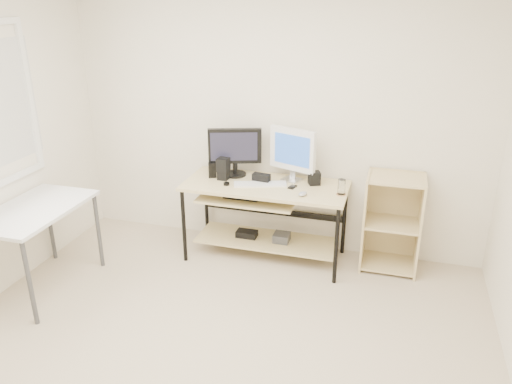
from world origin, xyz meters
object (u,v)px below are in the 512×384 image
object	(u,v)px
black_monitor	(235,149)
white_imac	(292,151)
shelf_unit	(392,221)
desk	(263,205)
audio_controller	(212,170)
side_table	(35,217)

from	to	relation	value
black_monitor	white_imac	world-z (taller)	white_imac
black_monitor	shelf_unit	bearing A→B (deg)	-18.33
shelf_unit	black_monitor	distance (m)	1.60
black_monitor	white_imac	bearing A→B (deg)	-17.74
desk	black_monitor	xyz separation A→B (m)	(-0.32, 0.15, 0.47)
shelf_unit	audio_controller	distance (m)	1.73
side_table	audio_controller	distance (m)	1.59
desk	black_monitor	size ratio (longest dim) A/B	3.05
desk	side_table	bearing A→B (deg)	-147.35
desk	white_imac	world-z (taller)	white_imac
white_imac	desk	bearing A→B (deg)	-125.47
shelf_unit	black_monitor	bearing A→B (deg)	-179.52
audio_controller	white_imac	bearing A→B (deg)	-13.29
desk	black_monitor	world-z (taller)	black_monitor
white_imac	black_monitor	bearing A→B (deg)	-158.43
side_table	black_monitor	distance (m)	1.83
side_table	white_imac	distance (m)	2.28
shelf_unit	desk	bearing A→B (deg)	-172.23
desk	audio_controller	xyz separation A→B (m)	(-0.51, 0.03, 0.28)
black_monitor	audio_controller	world-z (taller)	black_monitor
side_table	audio_controller	xyz separation A→B (m)	(1.15, 1.09, 0.15)
side_table	black_monitor	xyz separation A→B (m)	(1.34, 1.21, 0.34)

